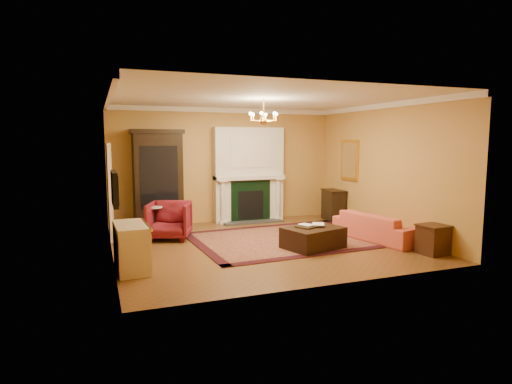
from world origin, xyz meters
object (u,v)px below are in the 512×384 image
commode (131,247)px  leather_ottoman (313,238)px  wingback_armchair (169,219)px  pedestal_table (154,220)px  china_cabinet (158,181)px  coral_sofa (378,222)px  console_table (333,206)px  end_table (433,240)px

commode → leather_ottoman: commode is taller
wingback_armchair → pedestal_table: size_ratio=1.29×
wingback_armchair → commode: (-0.96, -2.06, -0.06)m
china_cabinet → leather_ottoman: 4.23m
china_cabinet → commode: size_ratio=2.22×
coral_sofa → leather_ottoman: (-1.67, -0.17, -0.17)m
pedestal_table → coral_sofa: 4.93m
china_cabinet → leather_ottoman: size_ratio=2.08×
console_table → commode: bearing=-146.5°
coral_sofa → leather_ottoman: 1.69m
console_table → coral_sofa: bearing=-90.7°
pedestal_table → console_table: size_ratio=0.88×
console_table → leather_ottoman: bearing=-120.9°
coral_sofa → console_table: (0.32, 2.39, 0.00)m
coral_sofa → end_table: (0.26, -1.36, -0.13)m
end_table → pedestal_table: bearing=145.5°
console_table → pedestal_table: bearing=-167.7°
console_table → leather_ottoman: console_table is taller
china_cabinet → coral_sofa: bearing=-36.8°
china_cabinet → coral_sofa: (4.27, -3.03, -0.76)m
coral_sofa → end_table: coral_sofa is taller
end_table → china_cabinet: bearing=135.9°
coral_sofa → wingback_armchair: bearing=57.4°
leather_ottoman → wingback_armchair: bearing=128.3°
china_cabinet → console_table: size_ratio=2.90×
wingback_armchair → leather_ottoman: 3.17m
china_cabinet → end_table: (4.53, -4.39, -0.89)m
wingback_armchair → coral_sofa: bearing=-1.2°
console_table → china_cabinet: bearing=178.9°
coral_sofa → end_table: size_ratio=3.76×
commode → leather_ottoman: 3.53m
wingback_armchair → commode: bearing=-94.5°
pedestal_table → leather_ottoman: pedestal_table is taller
end_table → console_table: (0.06, 3.75, 0.13)m
commode → china_cabinet: bearing=72.4°
coral_sofa → console_table: bearing=-18.5°
pedestal_table → coral_sofa: coral_sofa is taller
wingback_armchair → console_table: wingback_armchair is taller
leather_ottoman → pedestal_table: bearing=128.0°
pedestal_table → console_table: console_table is taller
china_cabinet → commode: 3.61m
wingback_armchair → end_table: wingback_armchair is taller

